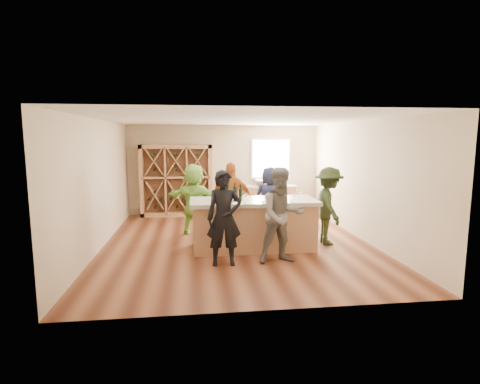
{
  "coord_description": "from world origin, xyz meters",
  "views": [
    {
      "loc": [
        -0.96,
        -8.36,
        2.38
      ],
      "look_at": [
        0.1,
        0.2,
        1.15
      ],
      "focal_mm": 28.0,
      "sensor_mm": 36.0,
      "label": 1
    }
  ],
  "objects": [
    {
      "name": "tasting_counter_base",
      "position": [
        0.31,
        -0.5,
        0.5
      ],
      "size": [
        2.6,
        1.0,
        1.0
      ],
      "primitive_type": "cube",
      "color": "tan",
      "rests_on": "floor"
    },
    {
      "name": "tasting_menu_c",
      "position": [
        1.15,
        -0.87,
        1.08
      ],
      "size": [
        0.27,
        0.35,
        0.0
      ],
      "primitive_type": "cube",
      "rotation": [
        0.0,
        0.0,
        -0.11
      ],
      "color": "white",
      "rests_on": "tasting_counter_top"
    },
    {
      "name": "ceiling",
      "position": [
        0.0,
        0.0,
        2.85
      ],
      "size": [
        6.0,
        7.0,
        0.1
      ],
      "primitive_type": "cube",
      "color": "white",
      "rests_on": "ground"
    },
    {
      "name": "wall_right",
      "position": [
        3.05,
        0.0,
        1.4
      ],
      "size": [
        0.1,
        7.0,
        2.8
      ],
      "primitive_type": "cube",
      "color": "#CBB593",
      "rests_on": "ground"
    },
    {
      "name": "faucet",
      "position": [
        1.2,
        3.38,
        1.07
      ],
      "size": [
        0.02,
        0.02,
        0.3
      ],
      "primitive_type": "cylinder",
      "color": "silver",
      "rests_on": "back_counter_top"
    },
    {
      "name": "tasting_menu_b",
      "position": [
        0.52,
        -0.89,
        1.08
      ],
      "size": [
        0.24,
        0.32,
        0.0
      ],
      "primitive_type": "cube",
      "rotation": [
        0.0,
        0.0,
        0.02
      ],
      "color": "white",
      "rests_on": "tasting_counter_top"
    },
    {
      "name": "wall_back",
      "position": [
        0.0,
        3.55,
        1.4
      ],
      "size": [
        6.0,
        0.1,
        2.8
      ],
      "primitive_type": "cube",
      "color": "#CBB593",
      "rests_on": "ground"
    },
    {
      "name": "wine_rack",
      "position": [
        -1.5,
        3.27,
        1.1
      ],
      "size": [
        2.2,
        0.45,
        2.2
      ],
      "primitive_type": "cube",
      "color": "tan",
      "rests_on": "floor"
    },
    {
      "name": "window_pane",
      "position": [
        1.5,
        3.44,
        1.75
      ],
      "size": [
        1.18,
        0.01,
        1.18
      ],
      "primitive_type": "cube",
      "color": "white",
      "rests_on": "wall_back"
    },
    {
      "name": "back_counter_top",
      "position": [
        1.4,
        3.2,
        0.89
      ],
      "size": [
        1.7,
        0.62,
        0.06
      ],
      "primitive_type": "cube",
      "color": "beige",
      "rests_on": "back_counter_base"
    },
    {
      "name": "person_server",
      "position": [
        2.05,
        -0.35,
        0.88
      ],
      "size": [
        0.6,
        1.17,
        1.76
      ],
      "primitive_type": "imported",
      "rotation": [
        0.0,
        0.0,
        1.5
      ],
      "color": "#263319",
      "rests_on": "floor"
    },
    {
      "name": "wine_glass_c",
      "position": [
        1.07,
        -0.96,
        1.16
      ],
      "size": [
        0.07,
        0.07,
        0.16
      ],
      "primitive_type": "cone",
      "rotation": [
        0.0,
        0.0,
        -0.2
      ],
      "color": "white",
      "rests_on": "tasting_counter_top"
    },
    {
      "name": "person_near_right",
      "position": [
        0.7,
        -1.49,
        0.92
      ],
      "size": [
        0.96,
        0.61,
        1.85
      ],
      "primitive_type": "imported",
      "rotation": [
        0.0,
        0.0,
        0.14
      ],
      "color": "slate",
      "rests_on": "floor"
    },
    {
      "name": "wine_glass_d",
      "position": [
        0.79,
        -0.67,
        1.18
      ],
      "size": [
        0.07,
        0.07,
        0.19
      ],
      "primitive_type": "cone",
      "rotation": [
        0.0,
        0.0,
        -0.02
      ],
      "color": "white",
      "rests_on": "tasting_counter_top"
    },
    {
      "name": "wall_left",
      "position": [
        -3.05,
        0.0,
        1.4
      ],
      "size": [
        0.1,
        7.0,
        2.8
      ],
      "primitive_type": "cube",
      "color": "#CBB593",
      "rests_on": "ground"
    },
    {
      "name": "sink",
      "position": [
        1.2,
        3.2,
        1.01
      ],
      "size": [
        0.54,
        0.54,
        0.19
      ],
      "primitive_type": "imported",
      "color": "silver",
      "rests_on": "back_counter_top"
    },
    {
      "name": "person_near_left",
      "position": [
        -0.41,
        -1.51,
        0.9
      ],
      "size": [
        0.66,
        0.49,
        1.81
      ],
      "primitive_type": "imported",
      "rotation": [
        0.0,
        0.0,
        -0.01
      ],
      "color": "black",
      "rests_on": "floor"
    },
    {
      "name": "tasting_menu_a",
      "position": [
        -0.07,
        -0.94,
        1.08
      ],
      "size": [
        0.26,
        0.32,
        0.0
      ],
      "primitive_type": "cube",
      "rotation": [
        0.0,
        0.0,
        -0.21
      ],
      "color": "white",
      "rests_on": "tasting_counter_top"
    },
    {
      "name": "wine_bottle_b",
      "position": [
        -0.42,
        -0.72,
        1.21
      ],
      "size": [
        0.07,
        0.07,
        0.27
      ],
      "primitive_type": "cylinder",
      "rotation": [
        0.0,
        0.0,
        0.05
      ],
      "color": "black",
      "rests_on": "tasting_counter_top"
    },
    {
      "name": "back_counter_base",
      "position": [
        1.4,
        3.2,
        0.43
      ],
      "size": [
        1.6,
        0.58,
        0.86
      ],
      "primitive_type": "cube",
      "color": "tan",
      "rests_on": "floor"
    },
    {
      "name": "person_far_right",
      "position": [
        0.95,
        0.85,
        0.84
      ],
      "size": [
        0.89,
        0.65,
        1.69
      ],
      "primitive_type": "imported",
      "rotation": [
        0.0,
        0.0,
        3.0
      ],
      "color": "#191E38",
      "rests_on": "floor"
    },
    {
      "name": "person_far_left",
      "position": [
        -0.96,
        0.82,
        0.89
      ],
      "size": [
        1.74,
        1.29,
        1.78
      ],
      "primitive_type": "imported",
      "rotation": [
        0.0,
        0.0,
        2.66
      ],
      "color": "#8CC64C",
      "rests_on": "floor"
    },
    {
      "name": "person_far_mid",
      "position": [
        -0.04,
        0.76,
        0.9
      ],
      "size": [
        1.12,
        0.68,
        1.8
      ],
      "primitive_type": "imported",
      "rotation": [
        0.0,
        0.0,
        3.0
      ],
      "color": "#994C19",
      "rests_on": "floor"
    },
    {
      "name": "wine_bottle_e",
      "position": [
        0.01,
        -0.64,
        1.22
      ],
      "size": [
        0.08,
        0.08,
        0.27
      ],
      "primitive_type": "cylinder",
      "rotation": [
        0.0,
        0.0,
        0.13
      ],
      "color": "black",
      "rests_on": "tasting_counter_top"
    },
    {
      "name": "tasting_counter_top",
      "position": [
        0.31,
        -0.5,
        1.04
      ],
      "size": [
        2.72,
        1.12,
        0.08
      ],
      "primitive_type": "cube",
      "color": "beige",
      "rests_on": "tasting_counter_base"
    },
    {
      "name": "floor",
      "position": [
        0.0,
        0.0,
        -0.05
      ],
      "size": [
        6.0,
        7.0,
        0.1
      ],
      "primitive_type": "cube",
      "color": "brown",
      "rests_on": "ground"
    },
    {
      "name": "wine_bottle_d",
      "position": [
        -0.12,
        -0.69,
        1.24
      ],
      "size": [
        0.09,
        0.09,
        0.32
      ],
      "primitive_type": "cylinder",
      "rotation": [
        0.0,
        0.0,
        0.2
      ],
      "color": "black",
      "rests_on": "tasting_counter_top"
    },
    {
      "name": "wall_front",
      "position": [
        0.0,
        -3.55,
        1.4
      ],
      "size": [
        6.0,
        0.1,
        2.8
      ],
      "primitive_type": "cube",
      "color": "#CBB593",
      "rests_on": "ground"
    },
    {
      "name": "wine_bottle_c",
      "position": [
        -0.27,
        -0.55,
        1.24
      ],
      "size": [
        0.09,
        0.09,
        0.32
      ],
      "primitive_type": "cylinder",
      "rotation": [
        0.0,
        0.0,
        0.15
      ],
      "color": "black",
      "rests_on": "tasting_counter_top"
    },
    {
      "name": "wine_glass_a",
      "position": [
        0.06,
        -0.95,
        1.17
      ],
      "size": [
        0.08,
        0.08,
        0.17
      ],
      "primitive_type": "cone",
      "rotation": [
        0.0,
        0.0,
        0.25
      ],
      "color": "white",
      "rests_on": "tasting_counter_top"
    },
    {
      "name": "window_frame",
      "position": [
        1.5,
        3.47,
        1.75
      ],
      "size": [
        1.3,
        0.06,
        1.3
      ],
      "primitive_type": "cube",
      "color": "white",
      "rests_on": "wall_back"
    },
    {
      "name": "wine_glass_e",
      "position": [
        1.26,
        -0.79,
        1.17
      ],
      "size": [
        0.08,
        0.08,
        0.19
      ],
      "primitive_type": "cone",
      "rotation": [
        0.0,
        0.0,
        -0.19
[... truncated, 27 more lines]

